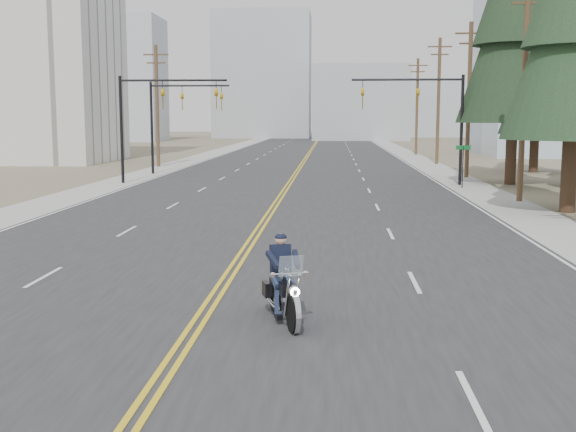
{
  "coord_description": "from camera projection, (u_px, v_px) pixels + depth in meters",
  "views": [
    {
      "loc": [
        2.81,
        -14.76,
        4.34
      ],
      "look_at": [
        1.59,
        5.18,
        1.6
      ],
      "focal_mm": 45.0,
      "sensor_mm": 36.0,
      "label": 1
    }
  ],
  "objects": [
    {
      "name": "haze_bldg_f",
      "position": [
        72.0,
        99.0,
        145.86
      ],
      "size": [
        12.0,
        12.0,
        16.0
      ],
      "primitive_type": "cube",
      "color": "#ADB2B7",
      "rests_on": "ground"
    },
    {
      "name": "ground_plane",
      "position": [
        199.0,
        323.0,
        15.35
      ],
      "size": [
        400.0,
        400.0,
        0.0
      ],
      "primitive_type": "plane",
      "color": "#776D56",
      "rests_on": "ground"
    },
    {
      "name": "motorcyclist",
      "position": [
        284.0,
        279.0,
        15.29
      ],
      "size": [
        1.67,
        2.58,
        1.87
      ],
      "primitive_type": null,
      "rotation": [
        0.0,
        0.0,
        3.43
      ],
      "color": "black",
      "rests_on": "ground"
    },
    {
      "name": "utility_pole_left",
      "position": [
        157.0,
        104.0,
        62.83
      ],
      "size": [
        2.2,
        0.3,
        10.5
      ],
      "color": "brown",
      "rests_on": "ground"
    },
    {
      "name": "conifer_far",
      "position": [
        538.0,
        61.0,
        55.96
      ],
      "size": [
        5.66,
        5.66,
        15.15
      ],
      "rotation": [
        0.0,
        0.0,
        -0.42
      ],
      "color": "#382619",
      "rests_on": "ground"
    },
    {
      "name": "conifer_tall",
      "position": [
        517.0,
        3.0,
        45.34
      ],
      "size": [
        7.18,
        7.18,
        19.94
      ],
      "rotation": [
        0.0,
        0.0,
        -0.39
      ],
      "color": "#382619",
      "rests_on": "ground"
    },
    {
      "name": "traffic_mast_right",
      "position": [
        430.0,
        108.0,
        45.78
      ],
      "size": [
        7.1,
        0.26,
        7.0
      ],
      "color": "black",
      "rests_on": "ground"
    },
    {
      "name": "traffic_mast_left",
      "position": [
        151.0,
        108.0,
        46.87
      ],
      "size": [
        7.1,
        0.26,
        7.0
      ],
      "color": "black",
      "rests_on": "ground"
    },
    {
      "name": "haze_bldg_d",
      "position": [
        263.0,
        76.0,
        152.75
      ],
      "size": [
        20.0,
        15.0,
        26.0
      ],
      "primitive_type": "cube",
      "color": "#ADB2B7",
      "rests_on": "ground"
    },
    {
      "name": "sidewalk_right",
      "position": [
        407.0,
        155.0,
        83.87
      ],
      "size": [
        3.0,
        200.0,
        0.01
      ],
      "primitive_type": "cube",
      "color": "#A5A5A0",
      "rests_on": "ground"
    },
    {
      "name": "haze_bldg_b",
      "position": [
        360.0,
        103.0,
        137.52
      ],
      "size": [
        18.0,
        14.0,
        14.0
      ],
      "primitive_type": "cube",
      "color": "#ADB2B7",
      "rests_on": "ground"
    },
    {
      "name": "utility_pole_b",
      "position": [
        524.0,
        84.0,
        36.52
      ],
      "size": [
        2.2,
        0.3,
        11.5
      ],
      "color": "brown",
      "rests_on": "ground"
    },
    {
      "name": "apartment_block",
      "position": [
        13.0,
        6.0,
        69.4
      ],
      "size": [
        18.0,
        14.0,
        30.0
      ],
      "primitive_type": "cube",
      "color": "silver",
      "rests_on": "ground"
    },
    {
      "name": "utility_pole_e",
      "position": [
        417.0,
        105.0,
        83.03
      ],
      "size": [
        2.2,
        0.3,
        11.0
      ],
      "color": "brown",
      "rests_on": "ground"
    },
    {
      "name": "utility_pole_c",
      "position": [
        469.0,
        97.0,
        51.39
      ],
      "size": [
        2.2,
        0.3,
        11.0
      ],
      "color": "brown",
      "rests_on": "ground"
    },
    {
      "name": "haze_bldg_a",
      "position": [
        123.0,
        80.0,
        129.7
      ],
      "size": [
        14.0,
        12.0,
        22.0
      ],
      "primitive_type": "cube",
      "color": "#B7BCC6",
      "rests_on": "ground"
    },
    {
      "name": "traffic_mast_far",
      "position": [
        173.0,
        110.0,
        54.81
      ],
      "size": [
        6.1,
        0.26,
        7.0
      ],
      "color": "black",
      "rests_on": "ground"
    },
    {
      "name": "sidewalk_left",
      "position": [
        211.0,
        154.0,
        85.27
      ],
      "size": [
        3.0,
        200.0,
        0.01
      ],
      "primitive_type": "cube",
      "color": "#A5A5A0",
      "rests_on": "ground"
    },
    {
      "name": "haze_bldg_e",
      "position": [
        432.0,
        110.0,
        161.34
      ],
      "size": [
        14.0,
        14.0,
        12.0
      ],
      "primitive_type": "cube",
      "color": "#B7BCC6",
      "rests_on": "ground"
    },
    {
      "name": "utility_pole_d",
      "position": [
        438.0,
        99.0,
        66.19
      ],
      "size": [
        2.2,
        0.3,
        11.5
      ],
      "color": "brown",
      "rests_on": "ground"
    },
    {
      "name": "road",
      "position": [
        308.0,
        154.0,
        84.57
      ],
      "size": [
        20.0,
        200.0,
        0.01
      ],
      "primitive_type": "cube",
      "color": "#303033",
      "rests_on": "ground"
    },
    {
      "name": "haze_bldg_c",
      "position": [
        556.0,
        89.0,
        120.46
      ],
      "size": [
        16.0,
        12.0,
        18.0
      ],
      "primitive_type": "cube",
      "color": "#B7BCC6",
      "rests_on": "ground"
    },
    {
      "name": "street_sign",
      "position": [
        463.0,
        159.0,
        44.12
      ],
      "size": [
        0.9,
        0.06,
        2.62
      ],
      "color": "black",
      "rests_on": "ground"
    }
  ]
}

